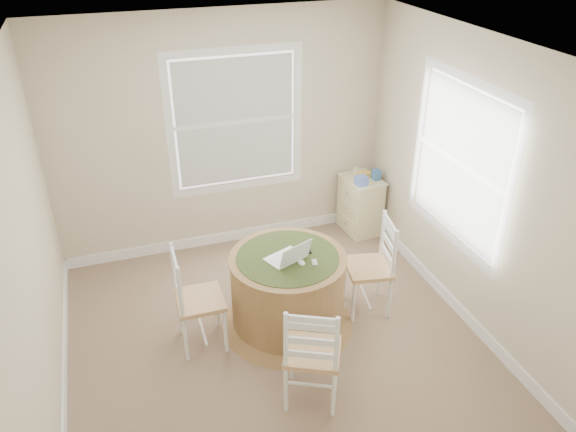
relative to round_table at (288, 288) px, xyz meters
name	(u,v)px	position (x,y,z in m)	size (l,w,h in m)	color
room	(286,203)	(-0.02, -0.02, 0.89)	(3.64, 3.64, 2.64)	#8C7359
round_table	(288,288)	(0.00, 0.00, 0.00)	(1.22, 1.22, 0.75)	olive
chair_left	(200,300)	(-0.80, 0.01, 0.07)	(0.42, 0.40, 0.95)	white
chair_near	(313,351)	(-0.10, -0.90, 0.07)	(0.42, 0.40, 0.95)	white
chair_right	(368,267)	(0.79, -0.02, 0.07)	(0.42, 0.40, 0.95)	white
laptop	(288,257)	(-0.01, -0.04, 0.37)	(0.41, 0.39, 0.23)	white
mouse	(301,263)	(0.08, -0.13, 0.35)	(0.06, 0.09, 0.03)	white
phone	(314,263)	(0.19, -0.15, 0.34)	(0.04, 0.09, 0.02)	#B7BABF
keys	(308,252)	(0.19, 0.01, 0.34)	(0.06, 0.05, 0.03)	black
corner_chest	(360,205)	(1.36, 1.36, -0.07)	(0.44, 0.55, 0.68)	beige
tissue_box	(361,180)	(1.29, 1.24, 0.32)	(0.12, 0.12, 0.10)	#617DDF
box_yellow	(364,175)	(1.40, 1.39, 0.30)	(0.15, 0.10, 0.06)	#EAB952
box_blue	(375,175)	(1.49, 1.29, 0.33)	(0.08, 0.08, 0.12)	teal
cup_cream	(356,172)	(1.34, 1.46, 0.32)	(0.07, 0.07, 0.09)	beige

